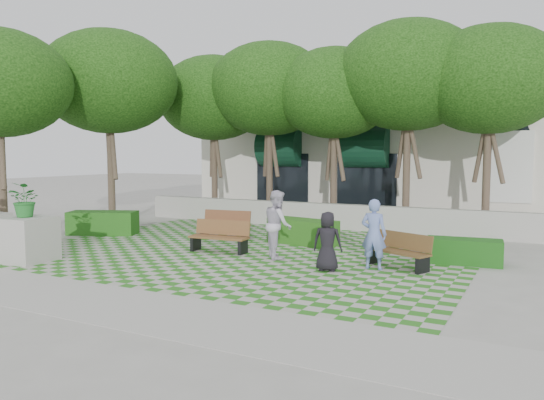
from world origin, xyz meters
The scene contains 17 objects.
ground centered at (0.00, 0.00, 0.00)m, with size 90.00×90.00×0.00m, color gray.
lawn centered at (0.00, 1.00, 0.01)m, with size 12.00×12.00×0.00m, color #2B721E.
sidewalk_south centered at (0.00, -4.70, 0.01)m, with size 16.00×2.00×0.01m, color #9E9B93.
sidewalk_west centered at (-7.20, 1.00, 0.01)m, with size 2.00×12.00×0.01m, color #9E9B93.
retaining_wall centered at (0.00, 6.20, 0.45)m, with size 15.00×0.36×0.90m, color #9E9B93.
bench_east centered at (4.30, 0.74, 0.40)m, with size 1.66×1.12×0.83m.
bench_mid centered at (-0.59, 0.49, 0.42)m, with size 1.69×0.68×0.87m.
bench_west centered at (-1.88, 2.78, 0.41)m, with size 1.69×0.75×0.86m.
hedge_east centered at (5.59, 1.91, 0.31)m, with size 1.77×0.71×0.62m, color #154813.
hedge_midright centered at (0.90, 2.72, 0.37)m, with size 2.11×0.84×0.74m, color #205316.
hedge_west centered at (-5.80, 1.34, 0.39)m, with size 2.21×0.88×0.77m, color #1B4F15.
planter_front centered at (-4.15, -2.83, 0.81)m, with size 1.18×1.18×1.99m.
person_blue centered at (3.80, 0.30, 0.83)m, with size 0.60×0.40×1.65m, color #6B80C3.
person_dark centered at (2.91, -0.36, 0.69)m, with size 0.67×0.44×1.38m, color black.
person_white centered at (1.20, 0.48, 0.88)m, with size 0.86×0.67×1.76m, color silver.
tree_row centered at (-1.86, 5.95, 5.18)m, with size 17.70×13.40×7.41m.
building centered at (0.93, 14.08, 2.52)m, with size 18.00×8.92×5.15m.
Camera 1 is at (7.34, -11.62, 2.69)m, focal length 35.00 mm.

